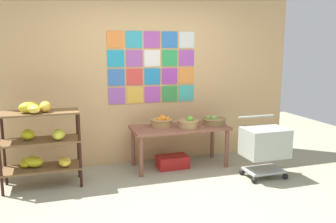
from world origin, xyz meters
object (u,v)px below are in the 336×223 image
fruit_basket_back_left (162,121)px  produce_crate_under_table (172,162)px  banana_shelf_unit (40,137)px  display_table (180,131)px  fruit_basket_right (214,121)px  fruit_basket_back_right (188,123)px  shopping_cart (265,144)px

fruit_basket_back_left → produce_crate_under_table: 0.63m
banana_shelf_unit → display_table: banana_shelf_unit is taller
fruit_basket_right → produce_crate_under_table: size_ratio=0.79×
display_table → produce_crate_under_table: size_ratio=3.13×
fruit_basket_back_right → shopping_cart: (0.88, -0.65, -0.22)m
produce_crate_under_table → fruit_basket_back_right: bearing=-24.7°
banana_shelf_unit → fruit_basket_back_right: size_ratio=3.50×
display_table → fruit_basket_right: 0.56m
fruit_basket_back_left → produce_crate_under_table: bearing=-41.0°
fruit_basket_back_right → produce_crate_under_table: bearing=155.3°
fruit_basket_back_right → shopping_cart: shopping_cart is taller
display_table → fruit_basket_right: fruit_basket_right is taller
display_table → shopping_cart: bearing=-38.9°
fruit_basket_back_right → fruit_basket_back_left: fruit_basket_back_left is taller
display_table → shopping_cart: 1.24m
display_table → fruit_basket_back_right: fruit_basket_back_right is taller
banana_shelf_unit → fruit_basket_back_right: 2.04m
produce_crate_under_table → display_table: bearing=14.0°
fruit_basket_right → shopping_cart: bearing=-60.3°
display_table → produce_crate_under_table: (-0.12, -0.03, -0.45)m
fruit_basket_back_right → fruit_basket_right: (0.46, 0.09, -0.02)m
banana_shelf_unit → fruit_basket_back_right: bearing=1.8°
banana_shelf_unit → produce_crate_under_table: banana_shelf_unit is taller
display_table → produce_crate_under_table: display_table is taller
shopping_cart → fruit_basket_back_left: bearing=157.1°
fruit_basket_back_right → produce_crate_under_table: size_ratio=0.70×
shopping_cart → display_table: bearing=153.4°
fruit_basket_back_right → shopping_cart: bearing=-36.6°
fruit_basket_back_right → fruit_basket_right: size_ratio=0.88×
banana_shelf_unit → produce_crate_under_table: 1.92m
fruit_basket_back_left → shopping_cart: (1.22, -0.86, -0.22)m
banana_shelf_unit → fruit_basket_right: banana_shelf_unit is taller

